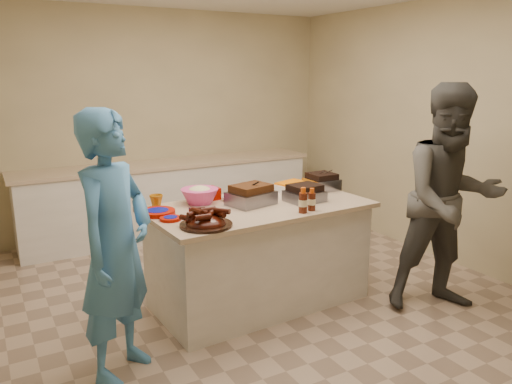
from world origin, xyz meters
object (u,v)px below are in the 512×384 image
bbq_bottle_a (303,213)px  guest_gray (440,306)px  island (259,301)px  bbq_bottle_b (311,210)px  guest_blue (124,371)px  roasting_pan (321,190)px  rib_platter (206,226)px  coleslaw_bowl (200,203)px  mustard_bottle (235,206)px  plastic_cup (157,207)px

bbq_bottle_a → guest_gray: (1.13, -0.47, -0.87)m
island → bbq_bottle_b: 0.99m
guest_blue → roasting_pan: bearing=-24.9°
bbq_bottle_b → rib_platter: bearing=178.1°
coleslaw_bowl → bbq_bottle_b: bearing=-42.6°
mustard_bottle → guest_blue: mustard_bottle is taller
bbq_bottle_a → bbq_bottle_b: (0.10, 0.02, 0.00)m
rib_platter → bbq_bottle_a: bbq_bottle_a is taller
roasting_pan → coleslaw_bowl: size_ratio=0.85×
mustard_bottle → plastic_cup: (-0.58, 0.30, 0.00)m
rib_platter → mustard_bottle: rib_platter is taller
bbq_bottle_a → guest_blue: 1.74m
rib_platter → coleslaw_bowl: coleslaw_bowl is taller
island → roasting_pan: bearing=11.1°
rib_platter → bbq_bottle_b: bearing=-1.9°
island → guest_gray: island is taller
roasting_pan → guest_gray: size_ratio=0.14×
bbq_bottle_b → guest_gray: bbq_bottle_b is taller
plastic_cup → guest_blue: plastic_cup is taller
island → guest_gray: 1.57m
roasting_pan → mustard_bottle: bearing=-171.7°
rib_platter → guest_blue: 1.12m
bbq_bottle_a → plastic_cup: size_ratio=1.83×
guest_gray → guest_blue: bearing=-166.3°
roasting_pan → bbq_bottle_b: size_ratio=1.48×
coleslaw_bowl → guest_blue: size_ratio=0.18×
roasting_pan → guest_gray: 1.46m
bbq_bottle_b → plastic_cup: bearing=146.1°
coleslaw_bowl → bbq_bottle_b: size_ratio=1.74×
coleslaw_bowl → guest_blue: 1.46m
roasting_pan → bbq_bottle_a: 0.84m
island → guest_blue: size_ratio=1.05×
rib_platter → island: bearing=27.6°
island → mustard_bottle: size_ratio=15.31×
guest_blue → guest_gray: guest_gray is taller
roasting_pan → guest_blue: 2.37m
mustard_bottle → coleslaw_bowl: bearing=133.3°
roasting_pan → plastic_cup: 1.57m
guest_gray → island: bearing=169.1°
rib_platter → coleslaw_bowl: size_ratio=1.21×
bbq_bottle_a → bbq_bottle_b: 0.10m
guest_blue → island: bearing=-22.8°
coleslaw_bowl → guest_gray: (1.73, -1.13, -0.87)m
roasting_pan → bbq_bottle_b: 0.75m
mustard_bottle → bbq_bottle_b: bearing=-40.6°
mustard_bottle → guest_gray: bearing=-30.7°
mustard_bottle → bbq_bottle_a: bearing=-48.8°
rib_platter → mustard_bottle: size_ratio=3.19×
mustard_bottle → roasting_pan: bearing=8.2°
guest_blue → guest_gray: 2.66m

